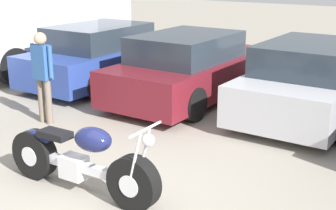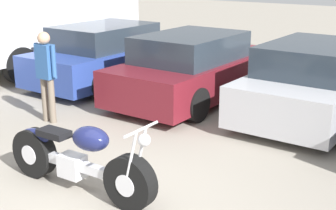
% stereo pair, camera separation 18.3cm
% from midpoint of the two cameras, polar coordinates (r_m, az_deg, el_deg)
% --- Properties ---
extents(ground_plane, '(60.00, 60.00, 0.00)m').
position_cam_midpoint_polar(ground_plane, '(5.83, -8.26, -12.46)').
color(ground_plane, gray).
extents(motorcycle, '(2.36, 0.62, 1.07)m').
position_cam_midpoint_polar(motorcycle, '(6.12, -10.11, -6.54)').
color(motorcycle, black).
rests_on(motorcycle, ground_plane).
extents(parked_car_blue, '(1.94, 4.48, 1.44)m').
position_cam_midpoint_polar(parked_car_blue, '(11.70, -6.56, 6.10)').
color(parked_car_blue, '#2D479E').
rests_on(parked_car_blue, ground_plane).
extents(parked_car_maroon, '(1.94, 4.48, 1.44)m').
position_cam_midpoint_polar(parked_car_maroon, '(10.14, 3.87, 4.51)').
color(parked_car_maroon, maroon).
rests_on(parked_car_maroon, ground_plane).
extents(parked_car_silver, '(1.94, 4.48, 1.44)m').
position_cam_midpoint_polar(parked_car_silver, '(9.47, 18.26, 2.80)').
color(parked_car_silver, '#BCBCC1').
rests_on(parked_car_silver, ground_plane).
extents(delivery_truck, '(2.35, 6.20, 2.65)m').
position_cam_midpoint_polar(delivery_truck, '(13.42, -15.97, 10.39)').
color(delivery_truck, silver).
rests_on(delivery_truck, ground_plane).
extents(person_standing, '(0.52, 0.23, 1.68)m').
position_cam_midpoint_polar(person_standing, '(8.76, -14.07, 4.23)').
color(person_standing, '#726656').
rests_on(person_standing, ground_plane).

